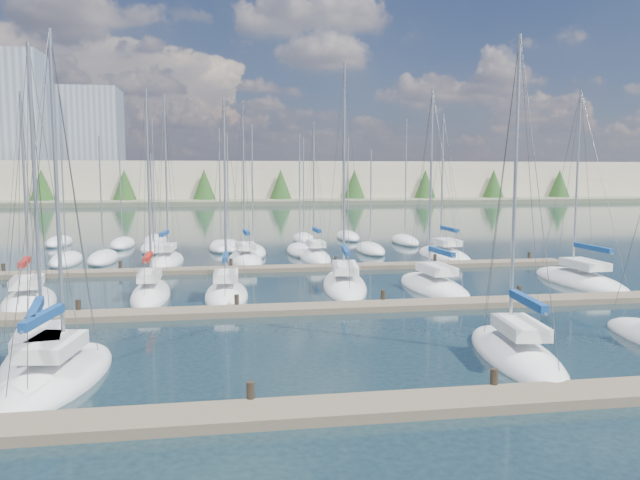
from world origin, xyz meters
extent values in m
plane|color=#182B31|center=(0.00, 60.00, 0.00)|extent=(400.00, 400.00, 0.00)
cube|color=#6B5E4C|center=(0.00, 2.00, 0.15)|extent=(44.00, 1.80, 0.35)
cylinder|color=#2D261C|center=(-4.00, 2.90, 0.30)|extent=(0.26, 0.26, 1.10)
cylinder|color=#2D261C|center=(4.00, 2.90, 0.30)|extent=(0.26, 0.26, 1.10)
cube|color=#6B5E4C|center=(0.00, 16.00, 0.15)|extent=(44.00, 1.80, 0.35)
cylinder|color=#2D261C|center=(-12.00, 16.90, 0.30)|extent=(0.26, 0.26, 1.10)
cylinder|color=#2D261C|center=(-4.00, 16.90, 0.30)|extent=(0.26, 0.26, 1.10)
cylinder|color=#2D261C|center=(4.00, 16.90, 0.30)|extent=(0.26, 0.26, 1.10)
cylinder|color=#2D261C|center=(12.00, 16.90, 0.30)|extent=(0.26, 0.26, 1.10)
cube|color=#6B5E4C|center=(0.00, 30.00, 0.15)|extent=(44.00, 1.80, 0.35)
cylinder|color=#2D261C|center=(-20.00, 30.90, 0.30)|extent=(0.26, 0.26, 1.10)
cylinder|color=#2D261C|center=(-12.00, 30.90, 0.30)|extent=(0.26, 0.26, 1.10)
cylinder|color=#2D261C|center=(-4.00, 30.90, 0.30)|extent=(0.26, 0.26, 1.10)
cylinder|color=#2D261C|center=(4.00, 30.90, 0.30)|extent=(0.26, 0.26, 1.10)
cylinder|color=#2D261C|center=(12.00, 30.90, 0.30)|extent=(0.26, 0.26, 1.10)
cylinder|color=#2D261C|center=(20.00, 30.90, 0.30)|extent=(0.26, 0.26, 1.10)
ellipsoid|color=white|center=(-11.44, 7.98, 0.05)|extent=(4.44, 9.66, 1.60)
cube|color=black|center=(-11.44, 7.98, 0.05)|extent=(2.24, 4.65, 0.12)
cube|color=silver|center=(-11.36, 7.52, 1.35)|extent=(2.12, 3.48, 0.50)
cylinder|color=#9EA0A5|center=(-11.57, 8.71, 6.54)|extent=(0.14, 0.14, 10.88)
cylinder|color=#9EA0A5|center=(-11.24, 6.79, 2.40)|extent=(0.77, 3.86, 0.10)
cube|color=navy|center=(-11.24, 6.79, 2.52)|extent=(0.91, 3.59, 0.30)
ellipsoid|color=white|center=(14.33, 35.19, 0.05)|extent=(3.35, 9.11, 1.60)
cube|color=silver|center=(14.34, 34.73, 1.35)|extent=(1.81, 3.20, 0.50)
cylinder|color=#9EA0A5|center=(14.32, 35.91, 6.67)|extent=(0.14, 0.14, 11.14)
cylinder|color=#9EA0A5|center=(14.35, 34.01, 2.40)|extent=(0.16, 3.81, 0.10)
cube|color=navy|center=(14.35, 34.01, 2.52)|extent=(0.36, 3.51, 0.30)
ellipsoid|color=white|center=(18.57, 21.41, 0.05)|extent=(3.20, 9.78, 1.60)
cube|color=silver|center=(18.58, 20.93, 1.35)|extent=(1.72, 3.44, 0.50)
cylinder|color=#9EA0A5|center=(18.55, 22.19, 6.85)|extent=(0.14, 0.14, 11.50)
cylinder|color=#9EA0A5|center=(18.59, 20.15, 2.40)|extent=(0.18, 4.09, 0.10)
cube|color=navy|center=(18.59, 20.15, 2.52)|extent=(0.37, 3.76, 0.30)
ellipsoid|color=white|center=(-9.02, 35.16, 0.05)|extent=(3.08, 8.01, 1.60)
cube|color=black|center=(-9.02, 35.16, 0.05)|extent=(1.57, 3.85, 0.12)
cube|color=silver|center=(-9.05, 34.77, 1.35)|extent=(1.55, 2.85, 0.50)
cylinder|color=#9EA0A5|center=(-8.96, 35.78, 7.25)|extent=(0.14, 0.14, 12.31)
cylinder|color=#9EA0A5|center=(-9.11, 34.14, 2.40)|extent=(0.40, 3.28, 0.10)
cube|color=navy|center=(-9.11, 34.14, 2.52)|extent=(0.58, 3.04, 0.30)
ellipsoid|color=white|center=(6.56, 6.47, 0.05)|extent=(3.37, 8.32, 1.60)
cube|color=maroon|center=(6.56, 6.47, 0.05)|extent=(1.72, 4.00, 0.12)
cube|color=silver|center=(6.52, 6.07, 1.35)|extent=(1.68, 2.97, 0.50)
cylinder|color=#9EA0A5|center=(6.63, 7.12, 6.82)|extent=(0.14, 0.14, 11.45)
cylinder|color=#9EA0A5|center=(6.45, 5.43, 2.40)|extent=(0.46, 3.39, 0.10)
cube|color=navy|center=(6.45, 5.43, 2.52)|extent=(0.63, 3.14, 0.30)
ellipsoid|color=white|center=(-4.49, 20.47, 0.05)|extent=(2.77, 7.26, 1.60)
cube|color=maroon|center=(-4.49, 20.47, 0.05)|extent=(1.43, 3.49, 0.12)
cube|color=silver|center=(-4.50, 20.12, 1.35)|extent=(1.47, 2.56, 0.50)
cylinder|color=#9EA0A5|center=(-4.47, 21.05, 6.31)|extent=(0.14, 0.14, 10.41)
cylinder|color=#9EA0A5|center=(-4.52, 19.54, 2.40)|extent=(0.21, 3.01, 0.10)
cube|color=navy|center=(-4.52, 19.54, 2.52)|extent=(0.40, 2.78, 0.30)
ellipsoid|color=white|center=(3.14, 35.75, 0.05)|extent=(2.57, 7.15, 1.60)
cube|color=maroon|center=(3.14, 35.75, 0.05)|extent=(1.33, 3.43, 0.12)
cube|color=silver|center=(3.15, 35.40, 1.35)|extent=(1.37, 2.52, 0.50)
cylinder|color=#9EA0A5|center=(3.12, 36.32, 6.30)|extent=(0.14, 0.14, 10.40)
cylinder|color=#9EA0A5|center=(3.16, 34.83, 2.40)|extent=(0.19, 2.98, 0.10)
cube|color=navy|center=(3.16, 34.83, 2.52)|extent=(0.38, 2.74, 0.30)
ellipsoid|color=white|center=(-10.54, 6.59, 0.05)|extent=(3.98, 8.02, 1.60)
cube|color=silver|center=(-10.59, 6.21, 1.35)|extent=(1.96, 2.89, 0.50)
cylinder|color=#9EA0A5|center=(-10.45, 7.19, 6.63)|extent=(0.14, 0.14, 11.06)
cylinder|color=#9EA0A5|center=(-10.69, 5.60, 2.40)|extent=(0.58, 3.21, 0.10)
cube|color=navy|center=(-10.69, 5.60, 2.52)|extent=(0.74, 2.98, 0.30)
ellipsoid|color=white|center=(-2.75, 34.96, 0.05)|extent=(3.11, 7.46, 1.60)
cube|color=silver|center=(-2.73, 34.59, 1.35)|extent=(1.62, 2.64, 0.50)
cylinder|color=#9EA0A5|center=(-2.79, 35.54, 7.07)|extent=(0.14, 0.14, 11.94)
cylinder|color=#9EA0A5|center=(-2.69, 34.01, 2.40)|extent=(0.29, 3.07, 0.10)
cube|color=navy|center=(-2.69, 34.01, 2.52)|extent=(0.48, 2.84, 0.30)
ellipsoid|color=white|center=(8.33, 20.94, 0.05)|extent=(3.39, 8.87, 1.60)
cube|color=black|center=(8.33, 20.94, 0.05)|extent=(1.74, 4.26, 0.12)
cube|color=silver|center=(8.36, 20.50, 1.35)|extent=(1.76, 3.14, 0.50)
cylinder|color=#9EA0A5|center=(8.28, 21.63, 6.74)|extent=(0.14, 0.14, 11.28)
cylinder|color=#9EA0A5|center=(8.40, 19.81, 2.40)|extent=(0.33, 3.65, 0.10)
cube|color=navy|center=(8.40, 19.81, 2.52)|extent=(0.51, 3.37, 0.30)
ellipsoid|color=white|center=(-8.87, 21.29, 0.05)|extent=(2.30, 7.77, 1.60)
cube|color=silver|center=(-8.87, 20.91, 1.35)|extent=(1.24, 2.73, 0.50)
cylinder|color=#9EA0A5|center=(-8.88, 21.91, 6.59)|extent=(0.14, 0.14, 10.98)
cylinder|color=#9EA0A5|center=(-8.86, 20.29, 2.40)|extent=(0.14, 3.25, 0.10)
cube|color=maroon|center=(-8.86, 20.29, 2.52)|extent=(0.34, 3.00, 0.30)
ellipsoid|color=white|center=(2.97, 22.49, 0.05)|extent=(4.08, 10.25, 1.60)
cube|color=silver|center=(2.90, 22.00, 1.35)|extent=(1.96, 3.66, 0.50)
cylinder|color=#9EA0A5|center=(3.08, 23.28, 7.63)|extent=(0.14, 0.14, 13.05)
cylinder|color=#9EA0A5|center=(2.79, 21.21, 2.40)|extent=(0.69, 4.16, 0.10)
cube|color=navy|center=(2.79, 21.21, 2.52)|extent=(0.84, 3.86, 0.30)
ellipsoid|color=white|center=(-15.29, 20.15, 0.05)|extent=(3.82, 7.62, 1.60)
cube|color=black|center=(-15.29, 20.15, 0.05)|extent=(1.95, 3.67, 0.12)
cube|color=silver|center=(-15.24, 19.79, 1.35)|extent=(1.89, 2.75, 0.50)
cylinder|color=#9EA0A5|center=(-15.38, 20.73, 6.38)|extent=(0.14, 0.14, 10.56)
cylinder|color=#9EA0A5|center=(-15.15, 19.21, 2.40)|extent=(0.55, 3.04, 0.10)
cube|color=maroon|center=(-15.15, 19.21, 2.52)|extent=(0.71, 2.83, 0.30)
cylinder|color=#9EA0A5|center=(-20.75, 49.89, 6.50)|extent=(0.12, 0.12, 11.20)
ellipsoid|color=white|center=(-20.75, 49.89, 0.25)|extent=(2.20, 6.40, 1.40)
cylinder|color=#9EA0A5|center=(-3.94, 43.45, 5.97)|extent=(0.12, 0.12, 10.14)
ellipsoid|color=white|center=(-3.94, 43.45, 0.25)|extent=(2.20, 6.40, 1.40)
cylinder|color=#9EA0A5|center=(-4.68, 43.24, 6.14)|extent=(0.12, 0.12, 10.49)
ellipsoid|color=white|center=(-4.68, 43.24, 0.25)|extent=(2.20, 6.40, 1.40)
cylinder|color=#9EA0A5|center=(9.07, 50.53, 5.93)|extent=(0.12, 0.12, 10.06)
ellipsoid|color=white|center=(9.07, 50.53, 0.25)|extent=(2.20, 6.40, 1.40)
cylinder|color=#9EA0A5|center=(-14.23, 47.33, 5.60)|extent=(0.12, 0.12, 9.39)
ellipsoid|color=white|center=(-14.23, 47.33, 0.25)|extent=(2.20, 6.40, 1.40)
cylinder|color=#9EA0A5|center=(-16.97, 36.19, 5.83)|extent=(0.12, 0.12, 9.85)
ellipsoid|color=white|center=(-16.97, 36.19, 0.25)|extent=(2.20, 6.40, 1.40)
cylinder|color=#9EA0A5|center=(-14.23, 36.83, 5.55)|extent=(0.12, 0.12, 9.30)
ellipsoid|color=white|center=(-14.23, 36.83, 0.25)|extent=(2.20, 6.40, 1.40)
cylinder|color=#9EA0A5|center=(13.97, 45.41, 6.74)|extent=(0.12, 0.12, 11.68)
ellipsoid|color=white|center=(13.97, 45.41, 0.25)|extent=(2.20, 6.40, 1.40)
cylinder|color=#9EA0A5|center=(2.31, 39.32, 5.78)|extent=(0.12, 0.12, 9.76)
ellipsoid|color=white|center=(2.31, 39.32, 0.25)|extent=(2.20, 6.40, 1.40)
cylinder|color=#9EA0A5|center=(-11.34, 49.91, 6.87)|extent=(0.12, 0.12, 11.95)
ellipsoid|color=white|center=(-11.34, 49.91, 0.25)|extent=(2.20, 6.40, 1.40)
cylinder|color=#9EA0A5|center=(8.76, 39.06, 5.13)|extent=(0.12, 0.12, 8.46)
ellipsoid|color=white|center=(8.76, 39.06, 0.25)|extent=(2.20, 6.40, 1.40)
cylinder|color=#9EA0A5|center=(-10.91, 43.47, 4.96)|extent=(0.12, 0.12, 8.12)
ellipsoid|color=white|center=(-10.91, 43.47, 0.25)|extent=(2.20, 6.40, 1.40)
cylinder|color=#9EA0A5|center=(4.00, 49.08, 5.90)|extent=(0.12, 0.12, 10.00)
ellipsoid|color=white|center=(4.00, 49.08, 0.25)|extent=(2.20, 6.40, 1.40)
cylinder|color=#9EA0A5|center=(-1.89, 38.97, 6.17)|extent=(0.12, 0.12, 10.54)
ellipsoid|color=white|center=(-1.89, 38.97, 0.25)|extent=(2.20, 6.40, 1.40)
cube|color=#666B51|center=(0.00, 150.00, 0.50)|extent=(400.00, 60.00, 1.00)
cube|color=beige|center=(10.00, 140.00, 5.00)|extent=(200.00, 12.00, 10.00)
cube|color=slate|center=(-60.00, 160.00, 19.00)|extent=(22.00, 18.00, 38.00)
cube|color=slate|center=(-40.00, 165.00, 15.00)|extent=(18.00, 15.00, 30.00)
cone|color=#284C1E|center=(-44.00, 133.00, 4.00)|extent=(6.00, 6.00, 8.00)
cone|color=#284C1E|center=(-26.00, 133.00, 4.00)|extent=(6.00, 6.00, 8.00)
cone|color=#284C1E|center=(-8.00, 133.00, 4.00)|extent=(6.00, 6.00, 8.00)
cone|color=#284C1E|center=(10.00, 133.00, 4.00)|extent=(6.00, 6.00, 8.00)
cone|color=#284C1E|center=(28.00, 133.00, 4.00)|extent=(6.00, 6.00, 8.00)
cone|color=#284C1E|center=(46.00, 133.00, 4.00)|extent=(6.00, 6.00, 8.00)
cone|color=#284C1E|center=(64.00, 133.00, 4.00)|extent=(6.00, 6.00, 8.00)
cone|color=#284C1E|center=(82.00, 133.00, 4.00)|extent=(6.00, 6.00, 8.00)
camera|label=1|loc=(-4.89, -15.83, 7.28)|focal=35.00mm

